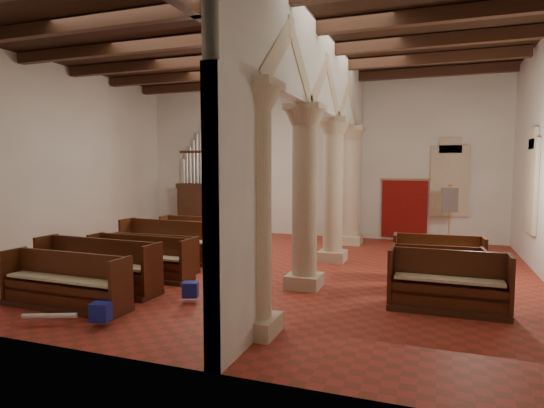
% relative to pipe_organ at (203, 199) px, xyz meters
% --- Properties ---
extents(floor, '(14.00, 14.00, 0.00)m').
position_rel_pipe_organ_xyz_m(floor, '(4.50, -5.50, -1.37)').
color(floor, '#9E2B22').
rests_on(floor, ground).
extents(ceiling, '(14.00, 14.00, 0.00)m').
position_rel_pipe_organ_xyz_m(ceiling, '(4.50, -5.50, 4.63)').
color(ceiling, black).
rests_on(ceiling, wall_back).
extents(wall_back, '(14.00, 0.02, 6.00)m').
position_rel_pipe_organ_xyz_m(wall_back, '(4.50, 0.50, 1.63)').
color(wall_back, white).
rests_on(wall_back, floor).
extents(wall_front, '(14.00, 0.02, 6.00)m').
position_rel_pipe_organ_xyz_m(wall_front, '(4.50, -11.50, 1.63)').
color(wall_front, white).
rests_on(wall_front, floor).
extents(wall_left, '(0.02, 12.00, 6.00)m').
position_rel_pipe_organ_xyz_m(wall_left, '(-2.50, -5.50, 1.63)').
color(wall_left, white).
rests_on(wall_left, floor).
extents(ceiling_beams, '(13.80, 11.80, 0.30)m').
position_rel_pipe_organ_xyz_m(ceiling_beams, '(4.50, -5.50, 4.45)').
color(ceiling_beams, '#3D1F13').
rests_on(ceiling_beams, wall_back).
extents(arcade, '(0.90, 11.90, 6.00)m').
position_rel_pipe_organ_xyz_m(arcade, '(6.30, -5.50, 2.19)').
color(arcade, beige).
rests_on(arcade, floor).
extents(window_right_b, '(0.03, 1.00, 2.20)m').
position_rel_pipe_organ_xyz_m(window_right_b, '(11.48, -3.00, 0.83)').
color(window_right_b, '#32725C').
rests_on(window_right_b, wall_right).
extents(window_back, '(1.00, 0.03, 2.20)m').
position_rel_pipe_organ_xyz_m(window_back, '(9.50, 0.48, 0.83)').
color(window_back, '#32725C').
rests_on(window_back, wall_back).
extents(pipe_organ, '(2.10, 0.85, 4.40)m').
position_rel_pipe_organ_xyz_m(pipe_organ, '(0.00, 0.00, 0.00)').
color(pipe_organ, '#3D1F13').
rests_on(pipe_organ, floor).
extents(lectern, '(0.62, 0.66, 1.26)m').
position_rel_pipe_organ_xyz_m(lectern, '(1.11, -0.01, -0.85)').
color(lectern, '#332210').
rests_on(lectern, floor).
extents(dossal_curtain, '(1.80, 0.07, 2.17)m').
position_rel_pipe_organ_xyz_m(dossal_curtain, '(8.00, 0.42, -0.21)').
color(dossal_curtain, maroon).
rests_on(dossal_curtain, floor).
extents(processional_banner, '(0.50, 0.63, 2.21)m').
position_rel_pipe_organ_xyz_m(processional_banner, '(9.48, -1.34, -0.60)').
color(processional_banner, '#3D1F13').
rests_on(processional_banner, floor).
extents(hymnal_box_a, '(0.36, 0.32, 0.31)m').
position_rel_pipe_organ_xyz_m(hymnal_box_a, '(3.70, -10.58, -1.11)').
color(hymnal_box_a, navy).
rests_on(hymnal_box_a, floor).
extents(hymnal_box_b, '(0.37, 0.33, 0.30)m').
position_rel_pipe_organ_xyz_m(hymnal_box_b, '(4.43, -8.81, -1.12)').
color(hymnal_box_b, navy).
rests_on(hymnal_box_b, floor).
extents(hymnal_box_c, '(0.33, 0.29, 0.28)m').
position_rel_pipe_organ_xyz_m(hymnal_box_c, '(4.73, -5.43, -1.13)').
color(hymnal_box_c, navy).
rests_on(hymnal_box_c, floor).
extents(tube_heater_a, '(0.88, 0.44, 0.09)m').
position_rel_pipe_organ_xyz_m(tube_heater_a, '(2.82, -10.81, -1.21)').
color(tube_heater_a, silver).
rests_on(tube_heater_a, floor).
extents(tube_heater_b, '(1.02, 0.20, 0.10)m').
position_rel_pipe_organ_xyz_m(tube_heater_b, '(1.83, -8.63, -1.21)').
color(tube_heater_b, silver).
rests_on(tube_heater_b, floor).
extents(nave_pew_0, '(2.75, 0.76, 1.06)m').
position_rel_pipe_organ_xyz_m(nave_pew_0, '(2.33, -9.96, -1.02)').
color(nave_pew_0, '#3D1F13').
rests_on(nave_pew_0, floor).
extents(nave_pew_1, '(3.06, 0.89, 1.13)m').
position_rel_pipe_organ_xyz_m(nave_pew_1, '(2.09, -8.79, -1.00)').
color(nave_pew_1, '#3D1F13').
rests_on(nave_pew_1, floor).
extents(nave_pew_2, '(2.72, 0.72, 1.03)m').
position_rel_pipe_organ_xyz_m(nave_pew_2, '(2.30, -7.54, -1.03)').
color(nave_pew_2, '#3D1F13').
rests_on(nave_pew_2, floor).
extents(nave_pew_3, '(2.49, 0.70, 0.95)m').
position_rel_pipe_organ_xyz_m(nave_pew_3, '(2.17, -6.85, -1.06)').
color(nave_pew_3, '#3D1F13').
rests_on(nave_pew_3, floor).
extents(nave_pew_4, '(3.62, 1.01, 1.15)m').
position_rel_pipe_organ_xyz_m(nave_pew_4, '(2.07, -5.55, -0.99)').
color(nave_pew_4, '#3D1F13').
rests_on(nave_pew_4, floor).
extents(nave_pew_5, '(3.01, 0.89, 1.05)m').
position_rel_pipe_organ_xyz_m(nave_pew_5, '(2.41, -4.75, -1.02)').
color(nave_pew_5, '#3D1F13').
rests_on(nave_pew_5, floor).
extents(nave_pew_6, '(2.71, 0.75, 1.07)m').
position_rel_pipe_organ_xyz_m(nave_pew_6, '(1.89, -3.74, -1.02)').
color(nave_pew_6, '#3D1F13').
rests_on(nave_pew_6, floor).
extents(aisle_pew_0, '(2.17, 0.77, 1.14)m').
position_rel_pipe_organ_xyz_m(aisle_pew_0, '(9.29, -7.69, -0.99)').
color(aisle_pew_0, '#3D1F13').
rests_on(aisle_pew_0, floor).
extents(aisle_pew_1, '(1.94, 0.78, 0.99)m').
position_rel_pipe_organ_xyz_m(aisle_pew_1, '(9.11, -6.39, -1.04)').
color(aisle_pew_1, '#3D1F13').
rests_on(aisle_pew_1, floor).
extents(aisle_pew_2, '(2.08, 0.83, 1.09)m').
position_rel_pipe_organ_xyz_m(aisle_pew_2, '(9.14, -5.40, -1.00)').
color(aisle_pew_2, '#3D1F13').
rests_on(aisle_pew_2, floor).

